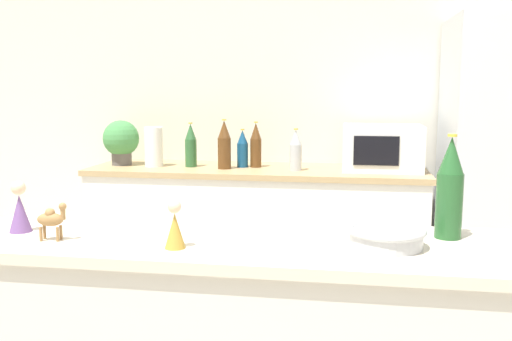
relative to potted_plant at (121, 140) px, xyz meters
name	(u,v)px	position (x,y,z in m)	size (l,w,h in m)	color
wall_back	(302,111)	(1.17, 0.35, 0.19)	(8.00, 0.06, 2.55)	silver
back_counter	(257,237)	(0.91, 0.02, -0.63)	(2.14, 0.63, 0.93)	white
potted_plant	(121,140)	(0.00, 0.00, 0.00)	(0.24, 0.24, 0.30)	#595451
paper_towel_roll	(154,147)	(0.24, -0.04, -0.04)	(0.12, 0.12, 0.26)	white
microwave	(382,148)	(1.69, 0.04, -0.02)	(0.48, 0.37, 0.28)	white
back_bottle_0	(256,145)	(0.90, 0.04, -0.02)	(0.07, 0.07, 0.29)	brown
back_bottle_1	(224,145)	(0.71, -0.06, -0.01)	(0.08, 0.08, 0.31)	brown
back_bottle_2	(191,146)	(0.48, -0.01, -0.03)	(0.08, 0.08, 0.29)	#2D6033
back_bottle_3	(243,149)	(0.81, 0.03, -0.05)	(0.07, 0.07, 0.25)	navy
back_bottle_4	(296,151)	(1.17, -0.07, -0.04)	(0.08, 0.08, 0.26)	#B2B7BC
wine_bottle	(450,189)	(1.81, -1.72, 0.03)	(0.08, 0.08, 0.33)	#235628
fruit_bowl	(386,236)	(1.61, -1.86, -0.09)	(0.24, 0.24, 0.06)	#B7BABF
camel_figurine	(51,218)	(0.58, -1.95, -0.06)	(0.10, 0.05, 0.12)	olive
wise_man_figurine_blue	(175,228)	(0.99, -1.97, -0.07)	(0.06, 0.06, 0.15)	#B28933
wise_man_figurine_crimson	(20,210)	(0.42, -1.87, -0.06)	(0.07, 0.07, 0.17)	#6B4784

